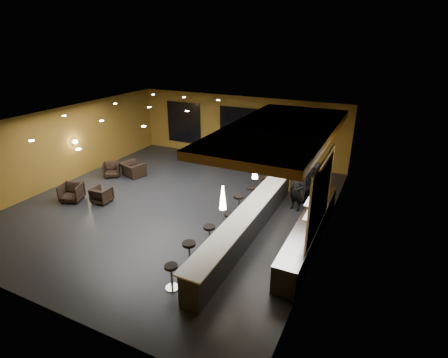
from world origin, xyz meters
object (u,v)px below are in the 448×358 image
at_px(pendant_1, 255,169).
at_px(bar_stool_2, 209,234).
at_px(bar_stool_0, 171,274).
at_px(bar_stool_3, 230,221).
at_px(bar_stool_4, 239,203).
at_px(column, 288,152).
at_px(bar_stool_1, 189,251).
at_px(bar_counter, 248,223).
at_px(prep_counter, 309,231).
at_px(pendant_0, 223,198).
at_px(bar_stool_6, 260,183).
at_px(staff_a, 297,191).
at_px(staff_c, 317,185).
at_px(pendant_2, 278,148).
at_px(armchair_d, 133,169).
at_px(armchair_a, 72,193).
at_px(staff_b, 310,188).
at_px(armchair_b, 102,195).
at_px(armchair_c, 111,170).
at_px(bar_stool_5, 250,193).

height_order(pendant_1, bar_stool_2, pendant_1).
xyz_separation_m(bar_stool_0, bar_stool_3, (0.21, 3.33, 0.01)).
bearing_deg(bar_stool_4, bar_stool_2, -89.34).
distance_m(column, bar_stool_1, 7.14).
height_order(bar_counter, bar_stool_2, bar_counter).
bearing_deg(prep_counter, pendant_0, -128.66).
bearing_deg(prep_counter, bar_stool_6, 134.03).
height_order(bar_counter, bar_stool_1, bar_counter).
bearing_deg(staff_a, column, 135.54).
xyz_separation_m(staff_c, bar_stool_1, (-2.53, -5.78, -0.39)).
xyz_separation_m(pendant_2, armchair_d, (-7.25, -0.27, -2.00)).
height_order(prep_counter, armchair_d, prep_counter).
xyz_separation_m(pendant_0, bar_stool_1, (-0.93, -0.38, -1.81)).
bearing_deg(bar_stool_2, bar_stool_3, 78.09).
bearing_deg(pendant_2, armchair_a, -154.90).
relative_size(armchair_d, bar_stool_2, 1.35).
bearing_deg(bar_counter, staff_b, 66.95).
bearing_deg(bar_stool_4, armchair_d, 166.97).
distance_m(prep_counter, pendant_1, 2.77).
height_order(pendant_2, bar_stool_0, pendant_2).
bearing_deg(pendant_0, prep_counter, 51.34).
xyz_separation_m(staff_b, bar_stool_2, (-2.27, -4.44, -0.31)).
height_order(armchair_b, bar_stool_1, bar_stool_1).
distance_m(bar_counter, bar_stool_6, 3.51).
xyz_separation_m(armchair_a, bar_stool_4, (6.83, 1.89, 0.15)).
height_order(pendant_0, staff_b, pendant_0).
bearing_deg(prep_counter, pendant_1, 180.00).
distance_m(staff_b, bar_stool_2, 5.00).
bearing_deg(pendant_2, armchair_c, -174.53).
height_order(staff_b, armchair_d, staff_b).
bearing_deg(bar_stool_1, staff_c, 66.31).
bearing_deg(bar_stool_5, armchair_a, -156.63).
bearing_deg(bar_stool_2, bar_counter, 53.56).
bearing_deg(armchair_c, bar_stool_6, -28.15).
distance_m(column, pendant_2, 1.71).
bearing_deg(armchair_c, pendant_1, -49.23).
xyz_separation_m(pendant_0, staff_b, (1.38, 5.25, -1.53)).
relative_size(staff_c, bar_stool_2, 2.35).
bearing_deg(bar_counter, armchair_c, 164.82).
relative_size(armchair_d, bar_stool_6, 1.31).
xyz_separation_m(column, armchair_b, (-6.51, -4.78, -1.42)).
bearing_deg(staff_a, prep_counter, -46.25).
height_order(staff_c, armchair_a, staff_c).
relative_size(pendant_1, bar_stool_3, 0.90).
bearing_deg(bar_stool_2, armchair_d, 148.33).
height_order(pendant_0, bar_stool_5, pendant_0).
relative_size(column, bar_stool_0, 4.59).
bearing_deg(bar_stool_6, armchair_b, -147.77).
xyz_separation_m(staff_b, staff_c, (0.22, 0.15, 0.12)).
distance_m(prep_counter, bar_stool_4, 3.01).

